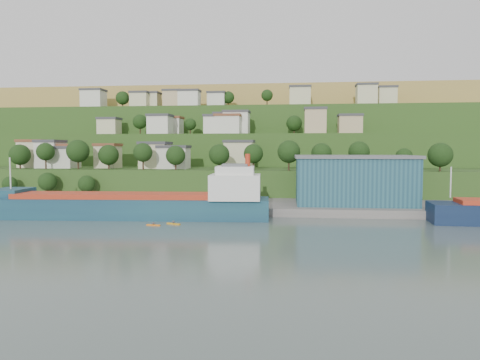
# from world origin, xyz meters

# --- Properties ---
(ground) EXTENTS (500.00, 500.00, 0.00)m
(ground) POSITION_xyz_m (0.00, 0.00, 0.00)
(ground) COLOR #404E4B
(ground) RESTS_ON ground
(quay) EXTENTS (220.00, 26.00, 4.00)m
(quay) POSITION_xyz_m (20.00, 28.00, 0.00)
(quay) COLOR slate
(quay) RESTS_ON ground
(pebble_beach) EXTENTS (40.00, 18.00, 2.40)m
(pebble_beach) POSITION_xyz_m (-55.00, 22.00, 0.00)
(pebble_beach) COLOR slate
(pebble_beach) RESTS_ON ground
(hillside) EXTENTS (360.00, 210.88, 96.00)m
(hillside) POSITION_xyz_m (-0.05, 168.65, 0.10)
(hillside) COLOR #284719
(hillside) RESTS_ON ground
(cargo_ship_near) EXTENTS (67.75, 14.83, 17.27)m
(cargo_ship_near) POSITION_xyz_m (-12.06, 9.57, 2.76)
(cargo_ship_near) COLOR #122D46
(cargo_ship_near) RESTS_ON ground
(warehouse) EXTENTS (31.34, 19.56, 12.80)m
(warehouse) POSITION_xyz_m (40.77, 28.07, 8.43)
(warehouse) COLOR #1C4354
(warehouse) RESTS_ON quay
(caravan) EXTENTS (6.34, 2.78, 2.93)m
(caravan) POSITION_xyz_m (-56.67, 23.83, 2.66)
(caravan) COLOR silver
(caravan) RESTS_ON pebble_beach
(dinghy) EXTENTS (4.20, 1.64, 0.84)m
(dinghy) POSITION_xyz_m (-44.28, 16.96, 1.62)
(dinghy) COLOR silver
(dinghy) RESTS_ON pebble_beach
(kayak_orange) EXTENTS (3.17, 1.06, 0.78)m
(kayak_orange) POSITION_xyz_m (-4.85, -0.50, 0.23)
(kayak_orange) COLOR orange
(kayak_orange) RESTS_ON ground
(kayak_yellow) EXTENTS (3.36, 1.87, 0.85)m
(kayak_yellow) POSITION_xyz_m (-0.98, 1.61, 0.25)
(kayak_yellow) COLOR orange
(kayak_yellow) RESTS_ON ground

